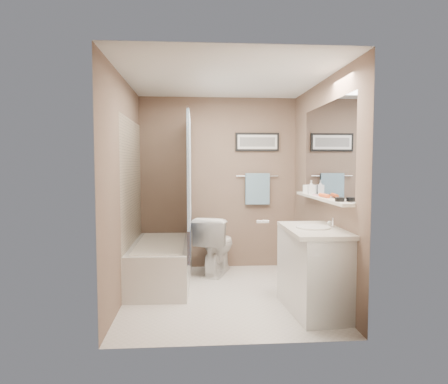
{
  "coord_description": "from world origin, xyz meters",
  "views": [
    {
      "loc": [
        -0.33,
        -4.38,
        1.47
      ],
      "look_at": [
        0.0,
        0.15,
        1.15
      ],
      "focal_mm": 32.0,
      "sensor_mm": 36.0,
      "label": 1
    }
  ],
  "objects": [
    {
      "name": "ceiling",
      "position": [
        0.0,
        0.0,
        2.38
      ],
      "size": [
        2.2,
        2.5,
        0.04
      ],
      "primitive_type": "cube",
      "color": "silver",
      "rests_on": "wall_back"
    },
    {
      "name": "shelf",
      "position": [
        1.04,
        -0.15,
        1.1
      ],
      "size": [
        0.12,
        1.6,
        0.03
      ],
      "primitive_type": "cube",
      "color": "silver",
      "rests_on": "wall_right"
    },
    {
      "name": "door",
      "position": [
        0.55,
        -1.24,
        1.0
      ],
      "size": [
        0.8,
        0.02,
        2.0
      ],
      "primitive_type": "cube",
      "color": "silver",
      "rests_on": "wall_front"
    },
    {
      "name": "pink_comb",
      "position": [
        1.04,
        0.0,
        1.12
      ],
      "size": [
        0.05,
        0.16,
        0.01
      ],
      "primitive_type": "cube",
      "rotation": [
        0.0,
        0.0,
        0.1
      ],
      "color": "pink",
      "rests_on": "shelf"
    },
    {
      "name": "wall_left",
      "position": [
        -1.08,
        0.0,
        1.2
      ],
      "size": [
        0.04,
        2.5,
        2.4
      ],
      "primitive_type": "cube",
      "color": "brown",
      "rests_on": "ground"
    },
    {
      "name": "vanity",
      "position": [
        0.85,
        -0.57,
        0.4
      ],
      "size": [
        0.57,
        0.94,
        0.8
      ],
      "primitive_type": "cube",
      "rotation": [
        0.0,
        0.0,
        0.08
      ],
      "color": "silver",
      "rests_on": "ground"
    },
    {
      "name": "sink_basin",
      "position": [
        0.83,
        -0.57,
        0.85
      ],
      "size": [
        0.34,
        0.34,
        0.01
      ],
      "primitive_type": "cylinder",
      "color": "silver",
      "rests_on": "countertop"
    },
    {
      "name": "art_frame",
      "position": [
        0.55,
        1.23,
        1.78
      ],
      "size": [
        0.62,
        0.02,
        0.26
      ],
      "primitive_type": "cube",
      "color": "black",
      "rests_on": "wall_back"
    },
    {
      "name": "soap_bottle",
      "position": [
        1.04,
        0.22,
        1.2
      ],
      "size": [
        0.07,
        0.08,
        0.16
      ],
      "primitive_type": "imported",
      "rotation": [
        0.0,
        0.0,
        0.02
      ],
      "color": "#999999",
      "rests_on": "shelf"
    },
    {
      "name": "towel",
      "position": [
        0.55,
        1.2,
        1.12
      ],
      "size": [
        0.34,
        0.05,
        0.44
      ],
      "primitive_type": "cube",
      "color": "#97C6DB",
      "rests_on": "towel_bar"
    },
    {
      "name": "art_mat",
      "position": [
        0.55,
        1.22,
        1.78
      ],
      "size": [
        0.56,
        0.0,
        0.2
      ],
      "primitive_type": "cube",
      "color": "white",
      "rests_on": "art_frame"
    },
    {
      "name": "glass_jar",
      "position": [
        1.04,
        0.43,
        1.17
      ],
      "size": [
        0.08,
        0.08,
        0.1
      ],
      "primitive_type": "cylinder",
      "color": "white",
      "rests_on": "shelf"
    },
    {
      "name": "faucet_spout",
      "position": [
        1.03,
        -0.57,
        0.89
      ],
      "size": [
        0.02,
        0.02,
        0.1
      ],
      "primitive_type": "cylinder",
      "color": "white",
      "rests_on": "countertop"
    },
    {
      "name": "faucet_knob",
      "position": [
        1.03,
        -0.47,
        0.87
      ],
      "size": [
        0.05,
        0.05,
        0.05
      ],
      "primitive_type": "sphere",
      "color": "white",
      "rests_on": "countertop"
    },
    {
      "name": "ground",
      "position": [
        0.0,
        0.0,
        0.0
      ],
      "size": [
        2.5,
        2.5,
        0.0
      ],
      "primitive_type": "plane",
      "color": "silver",
      "rests_on": "ground"
    },
    {
      "name": "art_image",
      "position": [
        0.55,
        1.22,
        1.78
      ],
      "size": [
        0.5,
        0.0,
        0.13
      ],
      "primitive_type": "cube",
      "color": "#595959",
      "rests_on": "art_mat"
    },
    {
      "name": "countertop",
      "position": [
        0.84,
        -0.57,
        0.82
      ],
      "size": [
        0.54,
        0.96,
        0.04
      ],
      "primitive_type": "cube",
      "color": "beige",
      "rests_on": "vanity"
    },
    {
      "name": "towel_bar",
      "position": [
        0.55,
        1.22,
        1.3
      ],
      "size": [
        0.6,
        0.02,
        0.02
      ],
      "primitive_type": "cylinder",
      "rotation": [
        0.0,
        1.57,
        0.0
      ],
      "color": "silver",
      "rests_on": "wall_back"
    },
    {
      "name": "wall_back",
      "position": [
        0.0,
        1.23,
        1.2
      ],
      "size": [
        2.2,
        0.04,
        2.4
      ],
      "primitive_type": "cube",
      "color": "brown",
      "rests_on": "ground"
    },
    {
      "name": "tub_rim",
      "position": [
        -0.75,
        0.49,
        0.5
      ],
      "size": [
        0.56,
        1.36,
        0.02
      ],
      "primitive_type": "cube",
      "color": "silver",
      "rests_on": "bathtub"
    },
    {
      "name": "curtain_upper",
      "position": [
        -0.4,
        0.5,
        1.4
      ],
      "size": [
        0.03,
        1.45,
        1.28
      ],
      "primitive_type": "cube",
      "color": "white",
      "rests_on": "curtain_rod"
    },
    {
      "name": "toilet",
      "position": [
        -0.06,
        0.91,
        0.39
      ],
      "size": [
        0.66,
        0.86,
        0.78
      ],
      "primitive_type": "imported",
      "rotation": [
        0.0,
        0.0,
        2.81
      ],
      "color": "white",
      "rests_on": "ground"
    },
    {
      "name": "tile_surround",
      "position": [
        -1.09,
        0.5,
        1.0
      ],
      "size": [
        0.02,
        1.55,
        2.0
      ],
      "primitive_type": "cube",
      "color": "tan",
      "rests_on": "wall_left"
    },
    {
      "name": "curtain_lower",
      "position": [
        -0.4,
        0.5,
        0.58
      ],
      "size": [
        0.03,
        1.45,
        0.36
      ],
      "primitive_type": "cube",
      "color": "#273549",
      "rests_on": "curtain_rod"
    },
    {
      "name": "curtain_rod",
      "position": [
        -0.4,
        0.5,
        2.05
      ],
      "size": [
        0.02,
        1.55,
        0.02
      ],
      "primitive_type": "cylinder",
      "rotation": [
        1.57,
        0.0,
        0.0
      ],
      "color": "silver",
      "rests_on": "wall_left"
    },
    {
      "name": "candle_bowl_near",
      "position": [
        1.04,
        -0.72,
        1.14
      ],
      "size": [
        0.09,
        0.09,
        0.04
      ],
      "primitive_type": "cylinder",
      "color": "black",
      "rests_on": "shelf"
    },
    {
      "name": "wall_right",
      "position": [
        1.08,
        0.0,
        1.2
      ],
      "size": [
        0.04,
        2.5,
        2.4
      ],
      "primitive_type": "cube",
      "color": "brown",
      "rests_on": "ground"
    },
    {
      "name": "mirror",
      "position": [
        1.09,
        -0.15,
        1.62
      ],
      "size": [
        0.02,
        1.6,
        1.0
      ],
      "primitive_type": "cube",
      "color": "silver",
      "rests_on": "wall_right"
    },
    {
      "name": "bathtub",
      "position": [
        -0.75,
        0.49,
        0.25
      ],
      "size": [
        0.74,
        1.52,
        0.5
      ],
      "primitive_type": "cube",
      "rotation": [
        0.0,
        0.0,
        -0.02
      ],
      "color": "silver",
      "rests_on": "ground"
    },
    {
      "name": "door_handle",
      "position": [
        0.22,
        -1.19,
        1.0
      ],
      "size": [
        0.1,
        0.02,
        0.02
      ],
      "primitive_type": "cylinder",
      "rotation": [
        0.0,
        1.57,
        0.0
      ],
      "color": "silver",
      "rests_on": "door"
    },
    {
      "name": "wall_front",
      "position": [
        0.0,
        -1.23,
        1.2
      ],
      "size": [
        2.2,
        0.04,
        2.4
      ],
      "primitive_type": "cube",
      "color": "brown",
      "rests_on": "ground"
    },
    {
      "name": "hair_brush_front",
      "position": [
        1.04,
        -0.27,
        1.14
      ],
      "size": [
        0.06,
        0.22,
        0.04
      ],
      "primitive_type": "cylinder",
      "rotation": [
        1.57,
        0.0,
        0.1
      ],
      "color": "#D94F1E",
      "rests_on": "shelf"
    }
  ]
}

